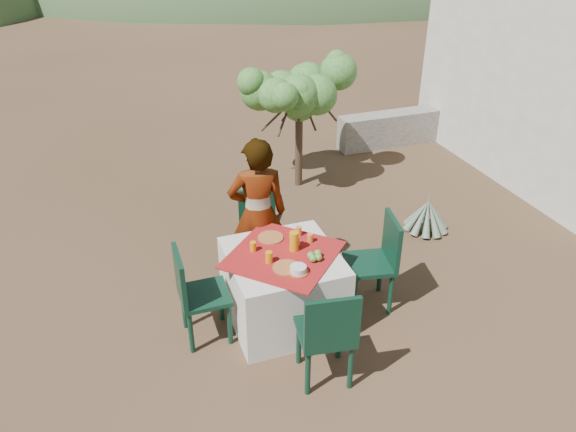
% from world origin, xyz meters
% --- Properties ---
extents(ground, '(160.00, 160.00, 0.00)m').
position_xyz_m(ground, '(0.00, 0.00, 0.00)').
color(ground, '#3A2C1A').
rests_on(ground, ground).
extents(table, '(1.30, 1.30, 0.76)m').
position_xyz_m(table, '(0.06, -0.21, 0.38)').
color(table, white).
rests_on(table, ground).
extents(chair_far, '(0.50, 0.50, 0.88)m').
position_xyz_m(chair_far, '(0.11, 0.78, 0.49)').
color(chair_far, black).
rests_on(chair_far, ground).
extents(chair_near, '(0.52, 0.52, 0.99)m').
position_xyz_m(chair_near, '(0.13, -1.13, 0.55)').
color(chair_near, black).
rests_on(chair_near, ground).
extents(chair_left, '(0.45, 0.45, 0.96)m').
position_xyz_m(chair_left, '(-0.79, -0.21, 0.54)').
color(chair_left, black).
rests_on(chair_left, ground).
extents(chair_right, '(0.54, 0.54, 0.99)m').
position_xyz_m(chair_right, '(1.03, -0.29, 0.55)').
color(chair_right, black).
rests_on(chair_right, ground).
extents(person, '(0.66, 0.49, 1.66)m').
position_xyz_m(person, '(0.02, 0.47, 0.83)').
color(person, '#8C6651').
rests_on(person, ground).
extents(shrub_tree, '(1.39, 1.36, 1.63)m').
position_xyz_m(shrub_tree, '(1.28, 2.56, 1.29)').
color(shrub_tree, '#422E21').
rests_on(shrub_tree, ground).
extents(agave, '(0.56, 0.57, 0.60)m').
position_xyz_m(agave, '(2.29, 0.79, 0.20)').
color(agave, slate).
rests_on(agave, ground).
extents(stone_wall, '(2.60, 0.35, 0.55)m').
position_xyz_m(stone_wall, '(3.60, 3.40, 0.28)').
color(stone_wall, gray).
rests_on(stone_wall, ground).
extents(plate_far, '(0.25, 0.25, 0.01)m').
position_xyz_m(plate_far, '(0.04, 0.09, 0.77)').
color(plate_far, brown).
rests_on(plate_far, table).
extents(plate_near, '(0.25, 0.25, 0.01)m').
position_xyz_m(plate_near, '(0.02, -0.44, 0.77)').
color(plate_near, brown).
rests_on(plate_near, table).
extents(glass_far, '(0.06, 0.06, 0.10)m').
position_xyz_m(glass_far, '(-0.18, -0.07, 0.81)').
color(glass_far, orange).
rests_on(glass_far, table).
extents(glass_near, '(0.07, 0.07, 0.11)m').
position_xyz_m(glass_near, '(-0.10, -0.29, 0.82)').
color(glass_near, orange).
rests_on(glass_near, table).
extents(juice_pitcher, '(0.09, 0.09, 0.19)m').
position_xyz_m(juice_pitcher, '(0.18, -0.18, 0.86)').
color(juice_pitcher, orange).
rests_on(juice_pitcher, table).
extents(bowl_plate, '(0.18, 0.18, 0.01)m').
position_xyz_m(bowl_plate, '(0.09, -0.53, 0.77)').
color(bowl_plate, brown).
rests_on(bowl_plate, table).
extents(white_bowl, '(0.15, 0.15, 0.05)m').
position_xyz_m(white_bowl, '(0.09, -0.53, 0.80)').
color(white_bowl, silver).
rests_on(white_bowl, bowl_plate).
extents(jar_left, '(0.06, 0.06, 0.09)m').
position_xyz_m(jar_left, '(0.38, -0.10, 0.81)').
color(jar_left, orange).
rests_on(jar_left, table).
extents(jar_right, '(0.06, 0.06, 0.09)m').
position_xyz_m(jar_right, '(0.32, 0.05, 0.81)').
color(jar_right, orange).
rests_on(jar_right, table).
extents(napkin_holder, '(0.08, 0.05, 0.09)m').
position_xyz_m(napkin_holder, '(0.22, -0.11, 0.81)').
color(napkin_holder, silver).
rests_on(napkin_holder, table).
extents(fruit_cluster, '(0.15, 0.14, 0.07)m').
position_xyz_m(fruit_cluster, '(0.31, -0.39, 0.80)').
color(fruit_cluster, '#588B32').
rests_on(fruit_cluster, table).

